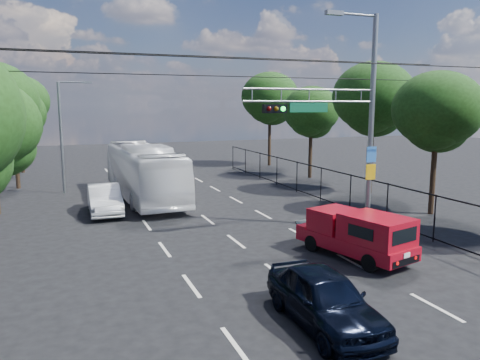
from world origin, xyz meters
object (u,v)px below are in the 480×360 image
white_bus (144,172)px  white_van (105,199)px  signal_mast (349,113)px  red_pickup (356,233)px  navy_hatchback (325,298)px

white_bus → white_van: size_ratio=2.59×
signal_mast → red_pickup: size_ratio=1.92×
white_van → navy_hatchback: bearing=-74.1°
signal_mast → white_van: 13.07m
signal_mast → white_van: (-9.88, 7.29, -4.50)m
white_bus → red_pickup: bearing=-71.0°
white_bus → white_van: white_bus is taller
white_bus → navy_hatchback: bearing=-87.5°
red_pickup → white_bus: size_ratio=0.42×
white_bus → white_van: bearing=-131.2°
signal_mast → white_bus: signal_mast is taller
navy_hatchback → white_van: 15.62m
white_van → red_pickup: bearing=-52.7°
signal_mast → white_bus: (-7.28, 10.48, -3.62)m
signal_mast → navy_hatchback: (-5.79, -7.79, -4.51)m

